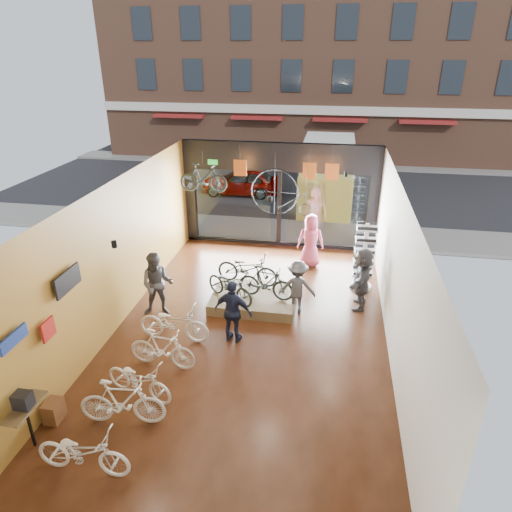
% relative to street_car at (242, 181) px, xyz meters
% --- Properties ---
extents(ground_plane, '(7.00, 12.00, 0.04)m').
position_rel_street_car_xyz_m(ground_plane, '(2.62, -12.00, -0.70)').
color(ground_plane, black).
rests_on(ground_plane, ground).
extents(ceiling, '(7.00, 12.00, 0.04)m').
position_rel_street_car_xyz_m(ceiling, '(2.62, -12.00, 3.14)').
color(ceiling, black).
rests_on(ceiling, ground).
extents(wall_left, '(0.04, 12.00, 3.80)m').
position_rel_street_car_xyz_m(wall_left, '(-0.90, -12.00, 1.22)').
color(wall_left, '#9B6A21').
rests_on(wall_left, ground).
extents(wall_right, '(0.04, 12.00, 3.80)m').
position_rel_street_car_xyz_m(wall_right, '(6.14, -12.00, 1.22)').
color(wall_right, beige).
rests_on(wall_right, ground).
extents(wall_back, '(7.00, 0.04, 3.80)m').
position_rel_street_car_xyz_m(wall_back, '(2.62, -18.02, 1.22)').
color(wall_back, beige).
rests_on(wall_back, ground).
extents(storefront, '(7.00, 0.26, 3.80)m').
position_rel_street_car_xyz_m(storefront, '(2.62, -6.00, 1.22)').
color(storefront, black).
rests_on(storefront, ground).
extents(exit_sign, '(0.35, 0.06, 0.18)m').
position_rel_street_car_xyz_m(exit_sign, '(0.22, -6.12, 2.37)').
color(exit_sign, '#198C26').
rests_on(exit_sign, storefront).
extents(street_road, '(30.00, 18.00, 0.02)m').
position_rel_street_car_xyz_m(street_road, '(2.62, 3.00, -0.69)').
color(street_road, black).
rests_on(street_road, ground).
extents(sidewalk_near, '(30.00, 2.40, 0.12)m').
position_rel_street_car_xyz_m(sidewalk_near, '(2.62, -4.80, -0.62)').
color(sidewalk_near, slate).
rests_on(sidewalk_near, ground).
extents(sidewalk_far, '(30.00, 2.00, 0.12)m').
position_rel_street_car_xyz_m(sidewalk_far, '(2.62, 7.00, -0.62)').
color(sidewalk_far, slate).
rests_on(sidewalk_far, ground).
extents(opposite_building, '(26.00, 5.00, 14.00)m').
position_rel_street_car_xyz_m(opposite_building, '(2.62, 9.50, 6.32)').
color(opposite_building, brown).
rests_on(opposite_building, ground).
extents(street_car, '(3.98, 1.60, 1.35)m').
position_rel_street_car_xyz_m(street_car, '(0.00, 0.00, 0.00)').
color(street_car, gray).
rests_on(street_car, street_road).
extents(box_truck, '(2.36, 7.07, 2.79)m').
position_rel_street_car_xyz_m(box_truck, '(4.19, -1.00, 0.72)').
color(box_truck, silver).
rests_on(box_truck, street_road).
extents(floor_bike_0, '(1.73, 0.61, 0.90)m').
position_rel_street_car_xyz_m(floor_bike_0, '(0.57, -16.63, -0.22)').
color(floor_bike_0, beige).
rests_on(floor_bike_0, ground_plane).
extents(floor_bike_1, '(1.75, 0.69, 1.03)m').
position_rel_street_car_xyz_m(floor_bike_1, '(0.76, -15.44, -0.16)').
color(floor_bike_1, beige).
rests_on(floor_bike_1, ground_plane).
extents(floor_bike_2, '(1.73, 1.00, 0.86)m').
position_rel_street_car_xyz_m(floor_bike_2, '(0.76, -14.66, -0.25)').
color(floor_bike_2, beige).
rests_on(floor_bike_2, ground_plane).
extents(floor_bike_3, '(1.65, 0.60, 0.97)m').
position_rel_street_car_xyz_m(floor_bike_3, '(0.90, -13.63, -0.19)').
color(floor_bike_3, beige).
rests_on(floor_bike_3, ground_plane).
extents(floor_bike_4, '(1.87, 0.73, 0.97)m').
position_rel_street_car_xyz_m(floor_bike_4, '(0.80, -12.54, -0.19)').
color(floor_bike_4, beige).
rests_on(floor_bike_4, ground_plane).
extents(display_platform, '(2.40, 1.80, 0.30)m').
position_rel_street_car_xyz_m(display_platform, '(2.48, -10.47, -0.53)').
color(display_platform, '#473321').
rests_on(display_platform, ground_plane).
extents(display_bike_left, '(1.75, 1.42, 0.89)m').
position_rel_street_car_xyz_m(display_bike_left, '(1.87, -10.86, 0.07)').
color(display_bike_left, black).
rests_on(display_bike_left, display_platform).
extents(display_bike_mid, '(1.67, 0.72, 0.97)m').
position_rel_street_car_xyz_m(display_bike_mid, '(2.84, -10.59, 0.11)').
color(display_bike_mid, black).
rests_on(display_bike_mid, display_platform).
extents(display_bike_right, '(1.95, 0.94, 0.98)m').
position_rel_street_car_xyz_m(display_bike_right, '(2.17, -9.83, 0.11)').
color(display_bike_right, black).
rests_on(display_bike_right, display_platform).
extents(customer_1, '(1.01, 0.86, 1.84)m').
position_rel_street_car_xyz_m(customer_1, '(-0.02, -11.45, 0.24)').
color(customer_1, '#3F3F44').
rests_on(customer_1, ground_plane).
extents(customer_2, '(1.05, 0.59, 1.69)m').
position_rel_street_car_xyz_m(customer_2, '(2.29, -12.35, 0.17)').
color(customer_2, '#161C33').
rests_on(customer_2, ground_plane).
extents(customer_3, '(1.03, 0.61, 1.57)m').
position_rel_street_car_xyz_m(customer_3, '(3.73, -10.70, 0.11)').
color(customer_3, '#3F3F44').
rests_on(customer_3, ground_plane).
extents(customer_4, '(0.94, 0.65, 1.83)m').
position_rel_street_car_xyz_m(customer_4, '(3.89, -7.64, 0.24)').
color(customer_4, '#CC4C72').
rests_on(customer_4, ground_plane).
extents(customer_5, '(0.75, 1.74, 1.82)m').
position_rel_street_car_xyz_m(customer_5, '(5.48, -10.11, 0.23)').
color(customer_5, '#3F3F44').
rests_on(customer_5, ground_plane).
extents(sunglasses_rack, '(0.72, 0.63, 2.12)m').
position_rel_street_car_xyz_m(sunglasses_rack, '(5.57, -8.98, 0.38)').
color(sunglasses_rack, white).
rests_on(sunglasses_rack, ground_plane).
extents(wall_merch, '(0.40, 2.40, 2.60)m').
position_rel_street_car_xyz_m(wall_merch, '(-0.76, -15.50, 0.62)').
color(wall_merch, navy).
rests_on(wall_merch, wall_left).
extents(penny_farthing, '(1.92, 0.06, 1.54)m').
position_rel_street_car_xyz_m(penny_farthing, '(2.99, -7.75, 1.82)').
color(penny_farthing, black).
rests_on(penny_farthing, ceiling).
extents(hung_bike, '(1.58, 0.46, 0.95)m').
position_rel_street_car_xyz_m(hung_bike, '(0.34, -7.80, 2.25)').
color(hung_bike, black).
rests_on(hung_bike, ceiling).
extents(jersey_left, '(0.45, 0.03, 0.55)m').
position_rel_street_car_xyz_m(jersey_left, '(1.36, -6.80, 2.37)').
color(jersey_left, '#CC5919').
rests_on(jersey_left, ceiling).
extents(jersey_mid, '(0.45, 0.03, 0.55)m').
position_rel_street_car_xyz_m(jersey_mid, '(3.70, -6.80, 2.37)').
color(jersey_mid, '#CC5919').
rests_on(jersey_mid, ceiling).
extents(jersey_right, '(0.45, 0.03, 0.55)m').
position_rel_street_car_xyz_m(jersey_right, '(4.43, -6.80, 2.37)').
color(jersey_right, '#CC5919').
rests_on(jersey_right, ceiling).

